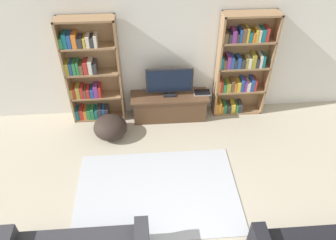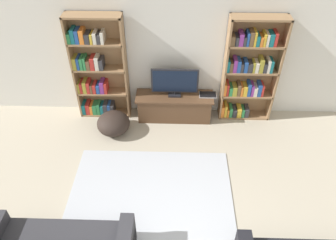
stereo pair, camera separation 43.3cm
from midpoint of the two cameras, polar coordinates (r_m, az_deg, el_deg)
wall_back at (r=6.16m, az=-3.31°, el=11.63°), size 8.80×0.06×2.60m
bookshelf_left at (r=6.30m, az=-15.36°, el=7.61°), size 1.00×0.30×2.08m
bookshelf_right at (r=6.34m, az=10.66°, el=9.00°), size 1.00×0.30×2.08m
tv_stand at (r=6.48m, az=-1.65°, el=2.35°), size 1.50×0.47×0.52m
television at (r=6.16m, az=-1.75°, el=6.63°), size 0.89×0.16×0.58m
laptop at (r=6.40m, az=4.05°, el=4.73°), size 0.33×0.21×0.03m
area_rug at (r=5.33m, az=-4.28°, el=-12.47°), size 2.55×1.72×0.02m
beanbag_ottoman at (r=6.21m, az=-11.99°, el=-1.30°), size 0.62×0.62×0.42m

